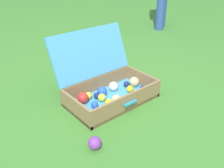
% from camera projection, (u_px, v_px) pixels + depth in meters
% --- Properties ---
extents(ground_plane, '(16.00, 16.00, 0.00)m').
position_uv_depth(ground_plane, '(111.00, 104.00, 1.82)').
color(ground_plane, '#3D7A2D').
extents(open_suitcase, '(0.66, 0.55, 0.49)m').
position_uv_depth(open_suitcase, '(107.00, 85.00, 1.85)').
color(open_suitcase, '#4799C6').
rests_on(open_suitcase, ground).
extents(stray_ball_on_grass, '(0.08, 0.08, 0.08)m').
position_uv_depth(stray_ball_on_grass, '(95.00, 143.00, 1.39)').
color(stray_ball_on_grass, purple).
rests_on(stray_ball_on_grass, ground).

